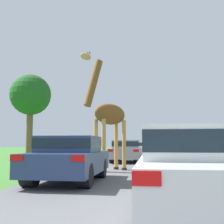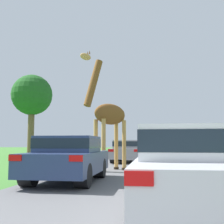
{
  "view_description": "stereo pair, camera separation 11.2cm",
  "coord_description": "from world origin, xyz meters",
  "px_view_note": "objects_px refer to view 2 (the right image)",
  "views": [
    {
      "loc": [
        -0.03,
        -0.25,
        1.25
      ],
      "look_at": [
        -1.8,
        12.56,
        2.68
      ],
      "focal_mm": 45.0,
      "sensor_mm": 36.0,
      "label": 1
    },
    {
      "loc": [
        0.08,
        -0.23,
        1.25
      ],
      "look_at": [
        -1.8,
        12.56,
        2.68
      ],
      "focal_mm": 45.0,
      "sensor_mm": 36.0,
      "label": 2
    }
  ],
  "objects_px": {
    "car_queue_left": "(68,157)",
    "car_far_ahead": "(145,149)",
    "giraffe_near_road": "(108,116)",
    "tree_far_right": "(32,96)",
    "car_lead_maroon": "(186,167)",
    "car_queue_right": "(127,150)"
  },
  "relations": [
    {
      "from": "giraffe_near_road",
      "to": "tree_far_right",
      "type": "relative_size",
      "value": 0.68
    },
    {
      "from": "car_queue_left",
      "to": "tree_far_right",
      "type": "relative_size",
      "value": 0.52
    },
    {
      "from": "giraffe_near_road",
      "to": "car_far_ahead",
      "type": "distance_m",
      "value": 11.94
    },
    {
      "from": "giraffe_near_road",
      "to": "car_queue_right",
      "type": "xyz_separation_m",
      "value": [
        0.33,
        6.07,
        -1.74
      ]
    },
    {
      "from": "car_queue_left",
      "to": "giraffe_near_road",
      "type": "bearing_deg",
      "value": 79.39
    },
    {
      "from": "car_lead_maroon",
      "to": "tree_far_right",
      "type": "distance_m",
      "value": 23.73
    },
    {
      "from": "giraffe_near_road",
      "to": "car_lead_maroon",
      "type": "distance_m",
      "value": 7.96
    },
    {
      "from": "car_far_ahead",
      "to": "car_queue_right",
      "type": "bearing_deg",
      "value": -100.24
    },
    {
      "from": "tree_far_right",
      "to": "car_queue_right",
      "type": "bearing_deg",
      "value": -33.55
    },
    {
      "from": "giraffe_near_road",
      "to": "car_lead_maroon",
      "type": "bearing_deg",
      "value": 147.41
    },
    {
      "from": "giraffe_near_road",
      "to": "car_queue_right",
      "type": "height_order",
      "value": "giraffe_near_road"
    },
    {
      "from": "car_lead_maroon",
      "to": "car_queue_left",
      "type": "distance_m",
      "value": 4.91
    },
    {
      "from": "car_queue_left",
      "to": "car_far_ahead",
      "type": "distance_m",
      "value": 15.57
    },
    {
      "from": "car_queue_right",
      "to": "tree_far_right",
      "type": "distance_m",
      "value": 12.71
    },
    {
      "from": "giraffe_near_road",
      "to": "car_far_ahead",
      "type": "height_order",
      "value": "giraffe_near_road"
    },
    {
      "from": "car_lead_maroon",
      "to": "car_queue_left",
      "type": "xyz_separation_m",
      "value": [
        -3.34,
        3.61,
        -0.03
      ]
    },
    {
      "from": "car_queue_right",
      "to": "car_far_ahead",
      "type": "relative_size",
      "value": 1.0
    },
    {
      "from": "car_queue_left",
      "to": "car_far_ahead",
      "type": "height_order",
      "value": "car_queue_left"
    },
    {
      "from": "car_far_ahead",
      "to": "giraffe_near_road",
      "type": "bearing_deg",
      "value": -96.58
    },
    {
      "from": "car_far_ahead",
      "to": "tree_far_right",
      "type": "xyz_separation_m",
      "value": [
        -10.77,
        0.8,
        5.03
      ]
    },
    {
      "from": "car_queue_left",
      "to": "car_queue_right",
      "type": "bearing_deg",
      "value": 84.02
    },
    {
      "from": "tree_far_right",
      "to": "giraffe_near_road",
      "type": "bearing_deg",
      "value": -53.08
    }
  ]
}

